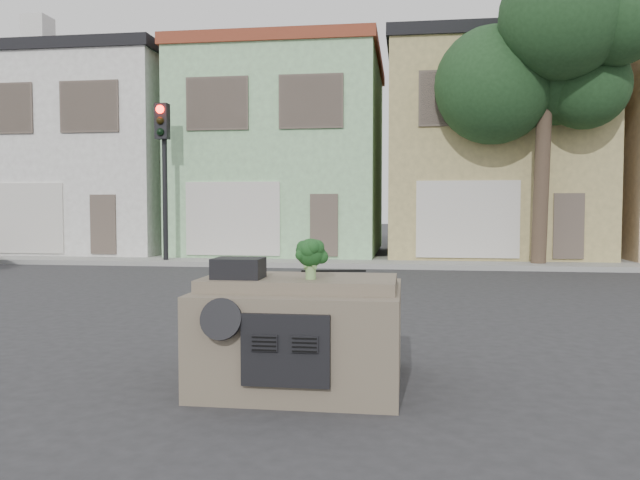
# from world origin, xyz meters

# --- Properties ---
(ground_plane) EXTENTS (120.00, 120.00, 0.00)m
(ground_plane) POSITION_xyz_m (0.00, 0.00, 0.00)
(ground_plane) COLOR #303033
(ground_plane) RESTS_ON ground
(sidewalk) EXTENTS (40.00, 3.00, 0.15)m
(sidewalk) POSITION_xyz_m (0.00, 10.50, 0.07)
(sidewalk) COLOR gray
(sidewalk) RESTS_ON ground
(townhouse_white) EXTENTS (7.20, 8.20, 7.55)m
(townhouse_white) POSITION_xyz_m (-11.00, 14.50, 3.77)
(townhouse_white) COLOR silver
(townhouse_white) RESTS_ON ground
(townhouse_mint) EXTENTS (7.20, 8.20, 7.55)m
(townhouse_mint) POSITION_xyz_m (-3.50, 14.50, 3.77)
(townhouse_mint) COLOR #9CD599
(townhouse_mint) RESTS_ON ground
(townhouse_tan) EXTENTS (7.20, 8.20, 7.55)m
(townhouse_tan) POSITION_xyz_m (4.00, 14.50, 3.77)
(townhouse_tan) COLOR tan
(townhouse_tan) RESTS_ON ground
(traffic_signal) EXTENTS (0.40, 0.40, 5.10)m
(traffic_signal) POSITION_xyz_m (-6.50, 9.50, 2.55)
(traffic_signal) COLOR black
(traffic_signal) RESTS_ON ground
(tree_near) EXTENTS (4.40, 4.00, 8.50)m
(tree_near) POSITION_xyz_m (5.00, 9.80, 4.25)
(tree_near) COLOR #1E3E1E
(tree_near) RESTS_ON ground
(car_dashboard) EXTENTS (2.00, 1.80, 1.12)m
(car_dashboard) POSITION_xyz_m (0.00, -3.00, 0.56)
(car_dashboard) COLOR #6C5F4D
(car_dashboard) RESTS_ON ground
(instrument_hump) EXTENTS (0.48, 0.38, 0.20)m
(instrument_hump) POSITION_xyz_m (-0.58, -3.35, 1.22)
(instrument_hump) COLOR black
(instrument_hump) RESTS_ON car_dashboard
(wiper_arm) EXTENTS (0.69, 0.15, 0.02)m
(wiper_arm) POSITION_xyz_m (0.28, -2.62, 1.13)
(wiper_arm) COLOR black
(wiper_arm) RESTS_ON car_dashboard
(broccoli) EXTENTS (0.37, 0.37, 0.41)m
(broccoli) POSITION_xyz_m (0.14, -3.34, 1.32)
(broccoli) COLOR #153A16
(broccoli) RESTS_ON car_dashboard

